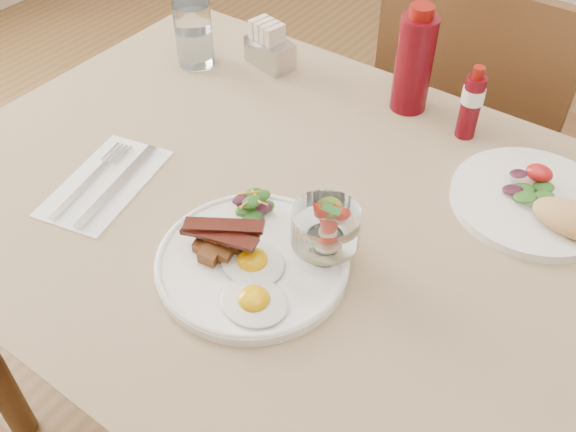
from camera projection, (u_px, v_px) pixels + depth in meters
The scene contains 13 objects.
table at pixel (320, 257), 1.06m from camera, with size 1.33×0.88×0.75m.
chair_far at pixel (471, 131), 1.55m from camera, with size 0.42×0.42×0.93m.
main_plate at pixel (252, 263), 0.92m from camera, with size 0.28×0.28×0.02m, color white.
fried_eggs at pixel (253, 281), 0.88m from camera, with size 0.16×0.16×0.03m.
bacon_potato_pile at pixel (220, 241), 0.91m from camera, with size 0.12×0.08×0.05m.
side_salad at pixel (253, 205), 0.98m from camera, with size 0.07×0.06×0.04m.
fruit_cup at pixel (326, 227), 0.89m from camera, with size 0.10×0.10×0.10m.
second_plate at pixel (542, 204), 1.00m from camera, with size 0.26×0.26×0.06m.
ketchup_bottle at pixel (414, 62), 1.16m from camera, with size 0.09×0.09×0.20m.
hot_sauce_bottle at pixel (471, 103), 1.11m from camera, with size 0.05×0.05×0.14m.
sugar_caddy at pixel (269, 48), 1.31m from camera, with size 0.11×0.08×0.09m.
water_glass at pixel (194, 38), 1.30m from camera, with size 0.08×0.08×0.13m.
napkin_cutlery at pixel (106, 183), 1.06m from camera, with size 0.17×0.25×0.01m.
Camera 1 is at (0.38, -0.61, 1.45)m, focal length 40.00 mm.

